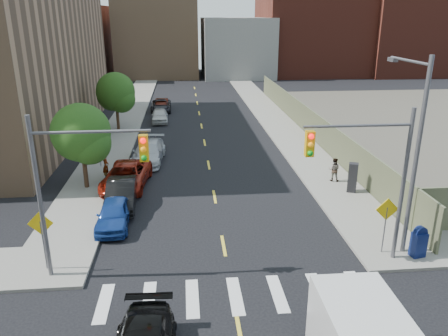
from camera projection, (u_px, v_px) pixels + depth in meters
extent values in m
cube|color=gray|center=(133.00, 108.00, 51.76)|extent=(3.50, 73.00, 0.15)
cube|color=gray|center=(262.00, 105.00, 53.11)|extent=(3.50, 73.00, 0.15)
cube|color=#656F4D|center=(307.00, 121.00, 40.21)|extent=(0.12, 44.00, 2.50)
cube|color=#592319|center=(64.00, 42.00, 75.31)|extent=(14.00, 18.00, 12.00)
cube|color=#8C6B4C|center=(157.00, 32.00, 78.09)|extent=(14.00, 16.00, 15.00)
cube|color=gray|center=(236.00, 47.00, 78.27)|extent=(12.00, 16.00, 10.00)
cube|color=#592319|center=(310.00, 29.00, 80.37)|extent=(18.00, 18.00, 16.00)
cube|color=#592319|center=(400.00, 23.00, 79.56)|extent=(14.00, 16.00, 18.00)
cylinder|color=#59595E|center=(40.00, 202.00, 17.30)|extent=(0.18, 0.18, 7.00)
cylinder|color=#59595E|center=(91.00, 132.00, 16.57)|extent=(4.50, 0.12, 0.12)
cube|color=#E5A50C|center=(144.00, 148.00, 16.97)|extent=(0.35, 0.30, 1.05)
cylinder|color=#59595E|center=(403.00, 188.00, 18.62)|extent=(0.18, 0.18, 7.00)
cylinder|color=#59595E|center=(358.00, 126.00, 17.49)|extent=(4.50, 0.12, 0.12)
cube|color=#E5A50C|center=(310.00, 144.00, 17.55)|extent=(0.35, 0.30, 1.05)
cylinder|color=#59595E|center=(416.00, 162.00, 18.81)|extent=(0.20, 0.20, 9.00)
cylinder|color=#59595E|center=(410.00, 61.00, 19.05)|extent=(0.12, 3.50, 0.12)
cube|color=#59595E|center=(393.00, 60.00, 20.58)|extent=(0.25, 0.60, 0.18)
cylinder|color=#59595E|center=(44.00, 247.00, 18.51)|extent=(0.06, 0.06, 2.40)
cube|color=yellow|center=(40.00, 223.00, 18.14)|extent=(1.06, 0.04, 1.06)
cylinder|color=#59595E|center=(384.00, 231.00, 19.82)|extent=(0.06, 0.06, 2.40)
cube|color=yellow|center=(387.00, 209.00, 19.46)|extent=(1.06, 0.04, 1.06)
cylinder|color=#59595E|center=(100.00, 152.00, 31.19)|extent=(0.06, 0.06, 2.40)
cube|color=yellow|center=(98.00, 138.00, 30.82)|extent=(1.06, 0.04, 1.06)
cylinder|color=#332114|center=(85.00, 170.00, 27.37)|extent=(0.28, 0.28, 2.64)
sphere|color=#1A4413|center=(81.00, 133.00, 26.58)|extent=(3.60, 3.60, 3.60)
sphere|color=#1A4413|center=(89.00, 143.00, 26.54)|extent=(2.64, 2.64, 2.64)
sphere|color=#1A4413|center=(76.00, 138.00, 27.06)|extent=(2.88, 2.88, 2.88)
cylinder|color=#332114|center=(118.00, 117.00, 41.46)|extent=(0.28, 0.28, 2.64)
sphere|color=#1A4413|center=(116.00, 92.00, 40.66)|extent=(3.60, 3.60, 3.60)
sphere|color=#1A4413|center=(121.00, 99.00, 40.63)|extent=(2.64, 2.64, 2.64)
sphere|color=#1A4413|center=(112.00, 95.00, 41.14)|extent=(2.88, 2.88, 2.88)
imported|color=navy|center=(114.00, 214.00, 22.75)|extent=(1.65, 4.08, 1.39)
imported|color=black|center=(122.00, 194.00, 25.09)|extent=(1.77, 4.69, 1.53)
imported|color=maroon|center=(126.00, 176.00, 27.82)|extent=(3.11, 5.77, 1.54)
imported|color=#B6BABF|center=(149.00, 152.00, 32.69)|extent=(2.59, 5.49, 1.55)
imported|color=silver|center=(160.00, 116.00, 44.88)|extent=(1.81, 4.15, 1.39)
imported|color=#42150D|center=(162.00, 105.00, 50.36)|extent=(1.43, 4.04, 1.33)
imported|color=black|center=(161.00, 106.00, 49.93)|extent=(2.25, 4.81, 1.33)
cube|color=black|center=(349.00, 310.00, 13.73)|extent=(2.09, 1.37, 1.01)
cube|color=#0D1A4F|center=(418.00, 245.00, 19.64)|extent=(0.69, 0.57, 1.16)
cylinder|color=#0D1A4F|center=(420.00, 232.00, 19.43)|extent=(0.64, 0.39, 0.60)
cube|color=black|center=(353.00, 178.00, 26.72)|extent=(0.68, 0.63, 1.85)
imported|color=gray|center=(106.00, 166.00, 28.90)|extent=(0.42, 0.63, 1.71)
imported|color=gray|center=(334.00, 170.00, 28.54)|extent=(0.92, 0.82, 1.56)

